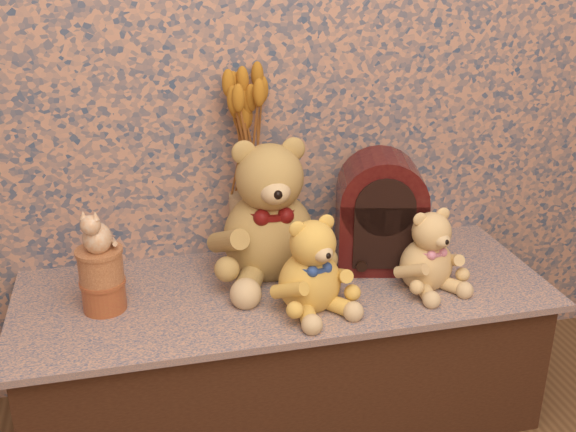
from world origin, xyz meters
The scene contains 10 objects.
display_shelf centered at (0.00, 1.22, 0.22)m, with size 1.50×0.57×0.44m, color #35496E.
teddy_large centered at (-0.02, 1.33, 0.66)m, with size 0.35×0.42×0.44m, color olive, non-canonical shape.
teddy_medium centered at (0.04, 1.10, 0.58)m, with size 0.22×0.27×0.28m, color gold, non-canonical shape.
teddy_small centered at (0.39, 1.14, 0.56)m, with size 0.20×0.24×0.25m, color tan, non-canonical shape.
cathedral_radio centered at (0.31, 1.30, 0.61)m, with size 0.25×0.18×0.35m, color #3E0B0C, non-canonical shape.
ceramic_vase centered at (-0.06, 1.42, 0.55)m, with size 0.13×0.13×0.22m, color tan.
dried_stalks centered at (-0.06, 1.42, 0.87)m, with size 0.23×0.23×0.44m, color #B36C1C, non-canonical shape.
biscuit_tin_lower centered at (-0.49, 1.22, 0.48)m, with size 0.11×0.11×0.08m, color #B17434.
biscuit_tin_upper centered at (-0.49, 1.22, 0.57)m, with size 0.12×0.12×0.09m, color tan.
cat_figurine centered at (-0.49, 1.22, 0.67)m, with size 0.09×0.10×0.12m, color silver, non-canonical shape.
Camera 1 is at (-0.39, -0.45, 1.38)m, focal length 42.53 mm.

